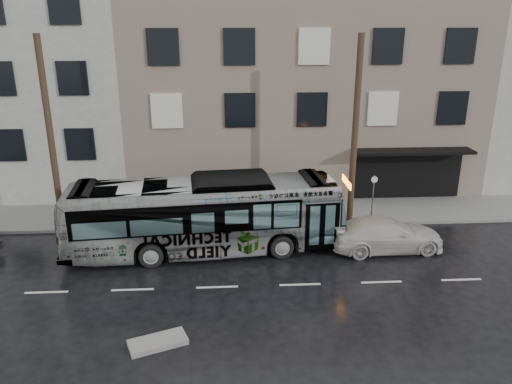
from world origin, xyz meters
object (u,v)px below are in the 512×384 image
(utility_pole_front, at_px, (355,133))
(utility_pole_rear, at_px, (51,137))
(bus, at_px, (205,215))
(white_sedan, at_px, (386,234))
(sign_post, at_px, (373,199))

(utility_pole_front, relative_size, utility_pole_rear, 1.00)
(utility_pole_front, relative_size, bus, 0.75)
(white_sedan, bearing_deg, bus, 84.48)
(utility_pole_front, distance_m, sign_post, 3.48)
(sign_post, bearing_deg, utility_pole_front, 180.00)
(utility_pole_rear, xyz_separation_m, bus, (6.97, -2.53, -2.98))
(white_sedan, bearing_deg, utility_pole_rear, 76.14)
(sign_post, relative_size, bus, 0.20)
(utility_pole_rear, height_order, white_sedan, utility_pole_rear)
(utility_pole_rear, height_order, sign_post, utility_pole_rear)
(bus, bearing_deg, utility_pole_rear, 64.82)
(utility_pole_front, relative_size, white_sedan, 1.79)
(utility_pole_front, height_order, utility_pole_rear, same)
(white_sedan, bearing_deg, sign_post, -6.40)
(utility_pole_front, height_order, sign_post, utility_pole_front)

